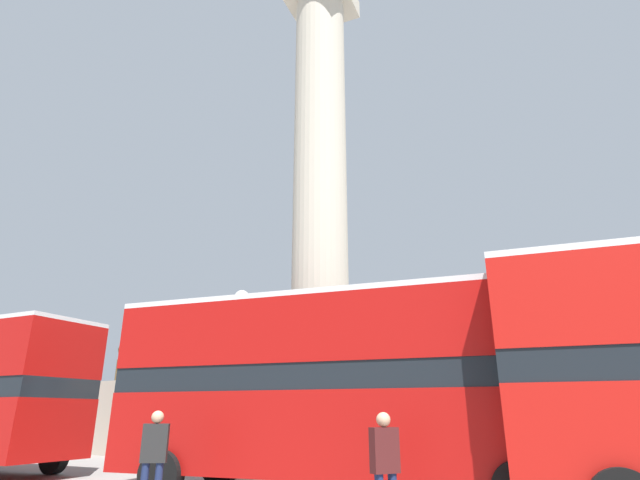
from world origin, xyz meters
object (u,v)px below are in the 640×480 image
at_px(monument_column, 320,226).
at_px(bus_c, 338,383).
at_px(pedestrian_by_plinth, 154,454).
at_px(pedestrian_near_lamp, 385,463).
at_px(street_lamp, 239,358).
at_px(equestrian_statue, 127,411).

bearing_deg(monument_column, bus_c, -63.66).
bearing_deg(bus_c, pedestrian_by_plinth, -138.06).
bearing_deg(pedestrian_near_lamp, bus_c, 74.71).
distance_m(bus_c, street_lamp, 4.95).
relative_size(monument_column, equestrian_statue, 3.34).
relative_size(monument_column, bus_c, 2.07).
xyz_separation_m(bus_c, pedestrian_by_plinth, (-2.69, -2.68, -1.35)).
relative_size(bus_c, equestrian_statue, 1.62).
distance_m(equestrian_statue, pedestrian_by_plinth, 15.74).
bearing_deg(monument_column, equestrian_statue, 165.91).
height_order(bus_c, equestrian_statue, equestrian_statue).
relative_size(bus_c, street_lamp, 1.91).
xyz_separation_m(pedestrian_near_lamp, pedestrian_by_plinth, (-4.42, -0.12, 0.02)).
height_order(bus_c, pedestrian_near_lamp, bus_c).
height_order(monument_column, street_lamp, monument_column).
distance_m(equestrian_statue, pedestrian_near_lamp, 19.04).
distance_m(bus_c, pedestrian_near_lamp, 3.38).
distance_m(monument_column, street_lamp, 6.29).
distance_m(bus_c, equestrian_statue, 16.18).
relative_size(monument_column, pedestrian_by_plinth, 11.96).
xyz_separation_m(monument_column, pedestrian_by_plinth, (0.14, -8.38, -7.54)).
height_order(monument_column, equestrian_statue, monument_column).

